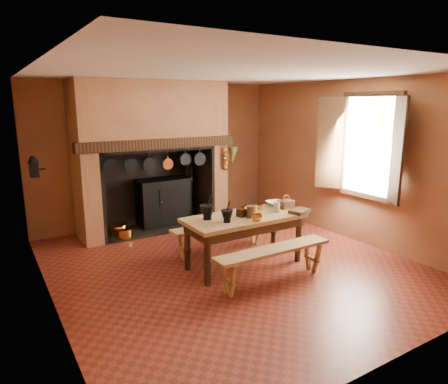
# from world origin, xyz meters

# --- Properties ---
(floor) EXTENTS (5.50, 5.50, 0.00)m
(floor) POSITION_xyz_m (0.00, 0.00, 0.00)
(floor) COLOR maroon
(floor) RESTS_ON ground
(ceiling) EXTENTS (5.50, 5.50, 0.00)m
(ceiling) POSITION_xyz_m (0.00, 0.00, 2.80)
(ceiling) COLOR silver
(ceiling) RESTS_ON back_wall
(back_wall) EXTENTS (5.00, 0.02, 2.80)m
(back_wall) POSITION_xyz_m (0.00, 2.75, 1.40)
(back_wall) COLOR #99643D
(back_wall) RESTS_ON floor
(wall_left) EXTENTS (0.02, 5.50, 2.80)m
(wall_left) POSITION_xyz_m (-2.50, 0.00, 1.40)
(wall_left) COLOR #99643D
(wall_left) RESTS_ON floor
(wall_right) EXTENTS (0.02, 5.50, 2.80)m
(wall_right) POSITION_xyz_m (2.50, 0.00, 1.40)
(wall_right) COLOR #99643D
(wall_right) RESTS_ON floor
(wall_front) EXTENTS (5.00, 0.02, 2.80)m
(wall_front) POSITION_xyz_m (0.00, -2.75, 1.40)
(wall_front) COLOR #99643D
(wall_front) RESTS_ON floor
(chimney_breast) EXTENTS (2.95, 0.96, 2.80)m
(chimney_breast) POSITION_xyz_m (-0.30, 2.31, 1.81)
(chimney_breast) COLOR #99643D
(chimney_breast) RESTS_ON floor
(iron_range) EXTENTS (1.12, 0.55, 1.60)m
(iron_range) POSITION_xyz_m (-0.04, 2.45, 0.48)
(iron_range) COLOR black
(iron_range) RESTS_ON floor
(hearth_pans) EXTENTS (0.51, 0.62, 0.20)m
(hearth_pans) POSITION_xyz_m (-1.05, 2.22, 0.09)
(hearth_pans) COLOR #C67D2D
(hearth_pans) RESTS_ON floor
(hanging_pans) EXTENTS (1.92, 0.29, 0.27)m
(hanging_pans) POSITION_xyz_m (-0.34, 1.81, 1.36)
(hanging_pans) COLOR black
(hanging_pans) RESTS_ON chimney_breast
(onion_string) EXTENTS (0.12, 0.10, 0.46)m
(onion_string) POSITION_xyz_m (1.00, 1.79, 1.33)
(onion_string) COLOR #9E5F1D
(onion_string) RESTS_ON chimney_breast
(herb_bunch) EXTENTS (0.20, 0.20, 0.35)m
(herb_bunch) POSITION_xyz_m (1.18, 1.79, 1.38)
(herb_bunch) COLOR brown
(herb_bunch) RESTS_ON chimney_breast
(window) EXTENTS (0.39, 1.75, 1.76)m
(window) POSITION_xyz_m (2.35, -0.40, 1.70)
(window) COLOR white
(window) RESTS_ON wall_right
(wall_coffee_mill) EXTENTS (0.23, 0.16, 0.31)m
(wall_coffee_mill) POSITION_xyz_m (-2.42, 1.55, 1.52)
(wall_coffee_mill) COLOR black
(wall_coffee_mill) RESTS_ON wall_left
(work_table) EXTENTS (1.79, 0.80, 0.78)m
(work_table) POSITION_xyz_m (0.15, -0.13, 0.66)
(work_table) COLOR tan
(work_table) RESTS_ON floor
(bench_front) EXTENTS (1.76, 0.31, 0.49)m
(bench_front) POSITION_xyz_m (0.15, -0.82, 0.37)
(bench_front) COLOR tan
(bench_front) RESTS_ON floor
(bench_back) EXTENTS (1.70, 0.30, 0.48)m
(bench_back) POSITION_xyz_m (0.15, 0.55, 0.36)
(bench_back) COLOR tan
(bench_back) RESTS_ON floor
(mortar_large) EXTENTS (0.21, 0.21, 0.35)m
(mortar_large) POSITION_xyz_m (-0.40, -0.00, 0.89)
(mortar_large) COLOR black
(mortar_large) RESTS_ON work_table
(mortar_small) EXTENTS (0.17, 0.17, 0.29)m
(mortar_small) POSITION_xyz_m (-0.24, -0.27, 0.87)
(mortar_small) COLOR black
(mortar_small) RESTS_ON work_table
(coffee_grinder) EXTENTS (0.16, 0.14, 0.18)m
(coffee_grinder) POSITION_xyz_m (0.09, -0.14, 0.84)
(coffee_grinder) COLOR #362211
(coffee_grinder) RESTS_ON work_table
(brass_mug_a) EXTENTS (0.10, 0.10, 0.09)m
(brass_mug_a) POSITION_xyz_m (0.11, -0.43, 0.82)
(brass_mug_a) COLOR #C67D2D
(brass_mug_a) RESTS_ON work_table
(brass_mug_b) EXTENTS (0.09, 0.09, 0.09)m
(brass_mug_b) POSITION_xyz_m (0.53, 0.02, 0.82)
(brass_mug_b) COLOR #C67D2D
(brass_mug_b) RESTS_ON work_table
(mixing_bowl) EXTENTS (0.33, 0.33, 0.07)m
(mixing_bowl) POSITION_xyz_m (0.91, 0.10, 0.81)
(mixing_bowl) COLOR beige
(mixing_bowl) RESTS_ON work_table
(stoneware_crock) EXTENTS (0.16, 0.16, 0.17)m
(stoneware_crock) POSITION_xyz_m (0.19, -0.24, 0.86)
(stoneware_crock) COLOR brown
(stoneware_crock) RESTS_ON work_table
(glass_jar) EXTENTS (0.09, 0.09, 0.15)m
(glass_jar) POSITION_xyz_m (0.69, -0.21, 0.85)
(glass_jar) COLOR beige
(glass_jar) RESTS_ON work_table
(wicker_basket) EXTENTS (0.23, 0.17, 0.22)m
(wicker_basket) POSITION_xyz_m (0.95, -0.11, 0.85)
(wicker_basket) COLOR #542B19
(wicker_basket) RESTS_ON work_table
(wooden_tray) EXTENTS (0.35, 0.30, 0.05)m
(wooden_tray) POSITION_xyz_m (0.95, -0.43, 0.80)
(wooden_tray) COLOR #362211
(wooden_tray) RESTS_ON work_table
(brass_cup) EXTENTS (0.16, 0.16, 0.10)m
(brass_cup) POSITION_xyz_m (0.15, -0.45, 0.83)
(brass_cup) COLOR #C67D2D
(brass_cup) RESTS_ON work_table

